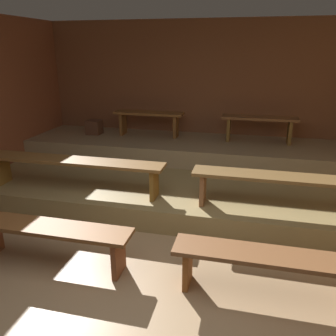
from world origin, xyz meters
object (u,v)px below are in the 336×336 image
object	(u,v)px
bench_lower_right	(300,183)
bench_floor_right	(269,263)
wooden_crate_middle	(94,127)
bench_middle_right	(259,123)
bench_lower_left	(73,165)
bench_middle_left	(149,118)
bench_floor_left	(51,234)

from	to	relation	value
bench_lower_right	bench_floor_right	bearing A→B (deg)	-106.70
wooden_crate_middle	bench_middle_right	bearing A→B (deg)	2.10
bench_lower_left	bench_middle_right	xyz separation A→B (m)	(2.30, 1.94, 0.25)
bench_middle_right	bench_lower_right	bearing A→B (deg)	-77.53
bench_lower_left	bench_middle_left	size ratio (longest dim) A/B	1.96
bench_floor_right	bench_lower_right	size ratio (longest dim) A/B	0.68
bench_middle_left	wooden_crate_middle	size ratio (longest dim) A/B	4.90
bench_lower_left	wooden_crate_middle	world-z (taller)	wooden_crate_middle
bench_floor_right	bench_lower_left	bearing A→B (deg)	154.28
bench_floor_left	bench_lower_left	bearing A→B (deg)	106.70
bench_floor_left	bench_lower_right	world-z (taller)	bench_lower_right
bench_lower_left	bench_floor_right	bearing A→B (deg)	-25.72
bench_floor_left	bench_middle_left	distance (m)	3.14
bench_lower_right	wooden_crate_middle	bearing A→B (deg)	150.82
bench_lower_left	bench_lower_right	xyz separation A→B (m)	(2.73, 0.00, 0.00)
bench_floor_right	wooden_crate_middle	distance (m)	4.21
wooden_crate_middle	bench_middle_left	bearing A→B (deg)	6.01
bench_lower_right	bench_middle_left	world-z (taller)	bench_middle_left
bench_middle_left	bench_lower_right	bearing A→B (deg)	-40.26
bench_middle_right	bench_lower_left	bearing A→B (deg)	-139.74
bench_floor_left	bench_lower_left	distance (m)	1.23
bench_middle_left	bench_middle_right	size ratio (longest dim) A/B	1.00
bench_floor_right	bench_middle_left	size ratio (longest dim) A/B	1.34
bench_floor_right	bench_middle_left	distance (m)	3.70
bench_middle_left	wooden_crate_middle	bearing A→B (deg)	-173.99
bench_lower_left	bench_middle_left	xyz separation A→B (m)	(0.43, 1.94, 0.25)
bench_floor_left	bench_middle_left	size ratio (longest dim) A/B	1.34
bench_lower_right	bench_middle_left	xyz separation A→B (m)	(-2.30, 1.94, 0.25)
bench_floor_left	bench_lower_right	xyz separation A→B (m)	(2.38, 1.15, 0.30)
bench_middle_right	wooden_crate_middle	bearing A→B (deg)	-177.90
bench_lower_left	wooden_crate_middle	distance (m)	1.93
bench_middle_left	bench_middle_right	distance (m)	1.87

